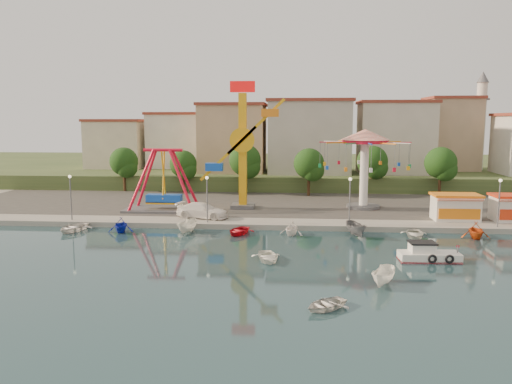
# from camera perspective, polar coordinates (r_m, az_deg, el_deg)

# --- Properties ---
(ground) EXTENTS (200.00, 200.00, 0.00)m
(ground) POSITION_cam_1_polar(r_m,az_deg,el_deg) (43.95, 1.84, -7.80)
(ground) COLOR #15303C
(ground) RESTS_ON ground
(quay_deck) EXTENTS (200.00, 100.00, 0.60)m
(quay_deck) POSITION_cam_1_polar(r_m,az_deg,el_deg) (104.90, 3.46, 1.69)
(quay_deck) COLOR #9E998E
(quay_deck) RESTS_ON ground
(asphalt_pad) EXTENTS (90.00, 28.00, 0.01)m
(asphalt_pad) POSITION_cam_1_polar(r_m,az_deg,el_deg) (73.15, 2.97, -0.88)
(asphalt_pad) COLOR #4C4944
(asphalt_pad) RESTS_ON quay_deck
(hill_terrace) EXTENTS (200.00, 60.00, 3.00)m
(hill_terrace) POSITION_cam_1_polar(r_m,az_deg,el_deg) (109.75, 3.52, 2.60)
(hill_terrace) COLOR #384C26
(hill_terrace) RESTS_ON ground
(pirate_ship_ride) EXTENTS (10.00, 5.00, 8.00)m
(pirate_ship_ride) POSITION_cam_1_polar(r_m,az_deg,el_deg) (64.79, -10.50, 1.20)
(pirate_ship_ride) COLOR #59595E
(pirate_ship_ride) RESTS_ON quay_deck
(kamikaze_tower) EXTENTS (7.46, 3.10, 16.50)m
(kamikaze_tower) POSITION_cam_1_polar(r_m,az_deg,el_deg) (64.97, -1.21, 4.95)
(kamikaze_tower) COLOR #59595E
(kamikaze_tower) RESTS_ON quay_deck
(wave_swinger) EXTENTS (11.60, 11.60, 10.40)m
(wave_swinger) POSITION_cam_1_polar(r_m,az_deg,el_deg) (66.87, 12.33, 4.64)
(wave_swinger) COLOR #59595E
(wave_swinger) RESTS_ON quay_deck
(booth_left) EXTENTS (5.40, 3.78, 3.08)m
(booth_left) POSITION_cam_1_polar(r_m,az_deg,el_deg) (62.36, 21.83, -1.59)
(booth_left) COLOR white
(booth_left) RESTS_ON quay_deck
(lamp_post_0) EXTENTS (0.14, 0.14, 5.00)m
(lamp_post_0) POSITION_cam_1_polar(r_m,az_deg,el_deg) (61.68, -20.40, -0.73)
(lamp_post_0) COLOR #59595E
(lamp_post_0) RESTS_ON quay_deck
(lamp_post_1) EXTENTS (0.14, 0.14, 5.00)m
(lamp_post_1) POSITION_cam_1_polar(r_m,az_deg,el_deg) (56.82, -5.60, -0.98)
(lamp_post_1) COLOR #59595E
(lamp_post_1) RESTS_ON quay_deck
(lamp_post_2) EXTENTS (0.14, 0.14, 5.00)m
(lamp_post_2) POSITION_cam_1_polar(r_m,az_deg,el_deg) (56.27, 10.66, -1.17)
(lamp_post_2) COLOR #59595E
(lamp_post_2) RESTS_ON quay_deck
(lamp_post_3) EXTENTS (0.14, 0.14, 5.00)m
(lamp_post_3) POSITION_cam_1_polar(r_m,az_deg,el_deg) (60.12, 26.01, -1.27)
(lamp_post_3) COLOR #59595E
(lamp_post_3) RESTS_ON quay_deck
(tree_0) EXTENTS (4.60, 4.60, 7.19)m
(tree_0) POSITION_cam_1_polar(r_m,az_deg,el_deg) (84.25, -14.87, 3.38)
(tree_0) COLOR #382314
(tree_0) RESTS_ON quay_deck
(tree_1) EXTENTS (4.35, 4.35, 6.80)m
(tree_1) POSITION_cam_1_polar(r_m,az_deg,el_deg) (80.78, -8.32, 3.18)
(tree_1) COLOR #382314
(tree_1) RESTS_ON quay_deck
(tree_2) EXTENTS (5.02, 5.02, 7.85)m
(tree_2) POSITION_cam_1_polar(r_m,az_deg,el_deg) (78.67, -1.27, 3.66)
(tree_2) COLOR #382314
(tree_2) RESTS_ON quay_deck
(tree_3) EXTENTS (4.68, 4.68, 7.32)m
(tree_3) POSITION_cam_1_polar(r_m,az_deg,el_deg) (76.88, 6.07, 3.24)
(tree_3) COLOR #382314
(tree_3) RESTS_ON quay_deck
(tree_4) EXTENTS (4.86, 4.86, 7.60)m
(tree_4) POSITION_cam_1_polar(r_m,az_deg,el_deg) (80.72, 13.15, 3.44)
(tree_4) COLOR #382314
(tree_4) RESTS_ON quay_deck
(tree_5) EXTENTS (4.83, 4.83, 7.54)m
(tree_5) POSITION_cam_1_polar(r_m,az_deg,el_deg) (81.06, 20.35, 3.14)
(tree_5) COLOR #382314
(tree_5) RESTS_ON quay_deck
(building_0) EXTENTS (9.26, 9.53, 11.87)m
(building_0) POSITION_cam_1_polar(r_m,az_deg,el_deg) (95.14, -17.34, 5.89)
(building_0) COLOR beige
(building_0) RESTS_ON hill_terrace
(building_1) EXTENTS (12.33, 9.01, 8.63)m
(building_1) POSITION_cam_1_polar(r_m,az_deg,el_deg) (96.57, -9.44, 5.22)
(building_1) COLOR silver
(building_1) RESTS_ON hill_terrace
(building_2) EXTENTS (11.95, 9.28, 11.23)m
(building_2) POSITION_cam_1_polar(r_m,az_deg,el_deg) (94.79, -1.60, 6.05)
(building_2) COLOR tan
(building_2) RESTS_ON hill_terrace
(building_3) EXTENTS (12.59, 10.50, 9.20)m
(building_3) POSITION_cam_1_polar(r_m,az_deg,el_deg) (91.20, 6.87, 5.28)
(building_3) COLOR beige
(building_3) RESTS_ON hill_terrace
(building_4) EXTENTS (10.75, 9.23, 9.24)m
(building_4) POSITION_cam_1_polar(r_m,az_deg,el_deg) (96.06, 14.88, 5.22)
(building_4) COLOR beige
(building_4) RESTS_ON hill_terrace
(building_5) EXTENTS (12.77, 10.96, 11.21)m
(building_5) POSITION_cam_1_polar(r_m,az_deg,el_deg) (97.48, 22.84, 5.47)
(building_5) COLOR tan
(building_5) RESTS_ON hill_terrace
(minaret) EXTENTS (2.80, 2.80, 18.00)m
(minaret) POSITION_cam_1_polar(r_m,az_deg,el_deg) (102.06, 24.28, 7.70)
(minaret) COLOR silver
(minaret) RESTS_ON hill_terrace
(cabin_motorboat) EXTENTS (5.23, 2.25, 1.81)m
(cabin_motorboat) POSITION_cam_1_polar(r_m,az_deg,el_deg) (46.11, 19.02, -6.87)
(cabin_motorboat) COLOR white
(cabin_motorboat) RESTS_ON ground
(rowboat_a) EXTENTS (3.32, 4.10, 0.75)m
(rowboat_a) POSITION_cam_1_polar(r_m,az_deg,el_deg) (43.65, 1.36, -7.40)
(rowboat_a) COLOR white
(rowboat_a) RESTS_ON ground
(rowboat_b) EXTENTS (3.84, 3.77, 0.65)m
(rowboat_b) POSITION_cam_1_polar(r_m,az_deg,el_deg) (33.33, 7.93, -12.58)
(rowboat_b) COLOR silver
(rowboat_b) RESTS_ON ground
(skiff) EXTENTS (2.70, 3.75, 1.36)m
(skiff) POSITION_cam_1_polar(r_m,az_deg,el_deg) (38.43, 14.39, -9.37)
(skiff) COLOR white
(skiff) RESTS_ON ground
(van) EXTENTS (6.66, 3.91, 1.81)m
(van) POSITION_cam_1_polar(r_m,az_deg,el_deg) (59.62, -6.13, -2.11)
(van) COLOR white
(van) RESTS_ON quay_deck
(moored_boat_0) EXTENTS (3.92, 4.81, 0.88)m
(moored_boat_0) POSITION_cam_1_polar(r_m,az_deg,el_deg) (58.63, -20.20, -3.81)
(moored_boat_0) COLOR silver
(moored_boat_0) RESTS_ON ground
(moored_boat_1) EXTENTS (3.17, 3.52, 1.64)m
(moored_boat_1) POSITION_cam_1_polar(r_m,az_deg,el_deg) (56.50, -15.18, -3.63)
(moored_boat_1) COLOR #1425B1
(moored_boat_1) RESTS_ON ground
(moored_boat_2) EXTENTS (2.27, 4.06, 1.48)m
(moored_boat_2) POSITION_cam_1_polar(r_m,az_deg,el_deg) (54.49, -7.85, -3.94)
(moored_boat_2) COLOR silver
(moored_boat_2) RESTS_ON ground
(moored_boat_3) EXTENTS (3.67, 4.35, 0.77)m
(moored_boat_3) POSITION_cam_1_polar(r_m,az_deg,el_deg) (53.66, -2.02, -4.44)
(moored_boat_3) COLOR red
(moored_boat_3) RESTS_ON ground
(moored_boat_4) EXTENTS (3.24, 3.51, 1.53)m
(moored_boat_4) POSITION_cam_1_polar(r_m,az_deg,el_deg) (53.23, 4.11, -4.14)
(moored_boat_4) COLOR white
(moored_boat_4) RESTS_ON ground
(moored_boat_5) EXTENTS (2.45, 4.24, 1.54)m
(moored_boat_5) POSITION_cam_1_polar(r_m,az_deg,el_deg) (53.62, 11.38, -4.19)
(moored_boat_5) COLOR #5E5E63
(moored_boat_5) RESTS_ON ground
(moored_boat_6) EXTENTS (3.24, 4.15, 0.78)m
(moored_boat_6) POSITION_cam_1_polar(r_m,az_deg,el_deg) (54.75, 17.66, -4.56)
(moored_boat_6) COLOR silver
(moored_boat_6) RESTS_ON ground
(moored_boat_7) EXTENTS (3.22, 3.62, 1.75)m
(moored_boat_7) POSITION_cam_1_polar(r_m,az_deg,el_deg) (56.38, 23.83, -4.02)
(moored_boat_7) COLOR #CB4712
(moored_boat_7) RESTS_ON ground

